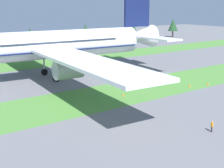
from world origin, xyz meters
The scene contains 7 objects.
grass_strip_near centered at (0.00, 41.83, 0.00)m, with size 320.00×16.08×0.01m, color #4C8438.
grass_strip_far centered at (0.00, 85.99, 0.00)m, with size 320.00×16.08×0.01m, color #4C8438.
airliner centered at (-6.26, 63.75, 8.77)m, with size 71.56×88.01×24.45m.
ground_crew_marshaller centered at (0.95, 16.57, 0.95)m, with size 0.44×0.41×1.74m.
taxiway_marker_0 centered at (23.55, 34.96, 0.34)m, with size 0.44×0.44×0.68m, color orange.
taxiway_marker_1 centered at (18.90, 36.45, 0.33)m, with size 0.44×0.44×0.66m, color orange.
taxiway_marker_2 centered at (1.69, 39.46, 0.27)m, with size 0.44×0.44×0.55m, color orange.
Camera 1 is at (-36.97, -10.70, 18.74)m, focal length 50.29 mm.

